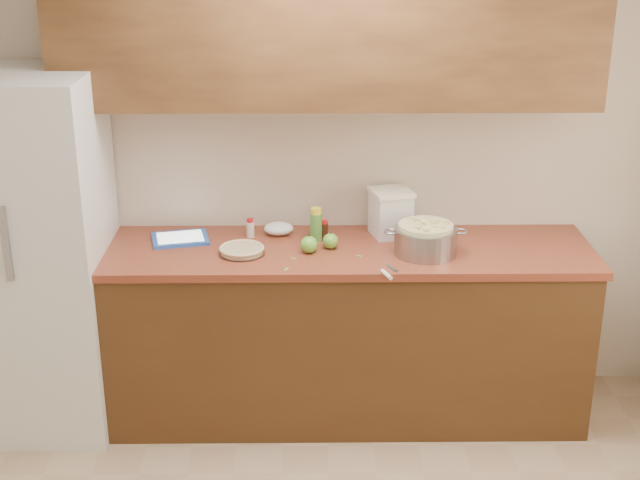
{
  "coord_description": "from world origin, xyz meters",
  "views": [
    {
      "loc": [
        -0.08,
        -2.63,
        2.53
      ],
      "look_at": [
        -0.04,
        1.43,
        0.98
      ],
      "focal_mm": 50.0,
      "sensor_mm": 36.0,
      "label": 1
    }
  ],
  "objects_px": {
    "pie": "(242,250)",
    "colander": "(425,239)",
    "flour_canister": "(391,212)",
    "tablet": "(180,239)"
  },
  "relations": [
    {
      "from": "pie",
      "to": "colander",
      "type": "relative_size",
      "value": 0.56
    },
    {
      "from": "pie",
      "to": "colander",
      "type": "height_order",
      "value": "colander"
    },
    {
      "from": "flour_canister",
      "to": "colander",
      "type": "bearing_deg",
      "value": -60.1
    },
    {
      "from": "colander",
      "to": "tablet",
      "type": "relative_size",
      "value": 1.28
    },
    {
      "from": "colander",
      "to": "flour_canister",
      "type": "xyz_separation_m",
      "value": [
        -0.15,
        0.26,
        0.05
      ]
    },
    {
      "from": "pie",
      "to": "colander",
      "type": "distance_m",
      "value": 0.89
    },
    {
      "from": "pie",
      "to": "tablet",
      "type": "height_order",
      "value": "pie"
    },
    {
      "from": "flour_canister",
      "to": "tablet",
      "type": "relative_size",
      "value": 0.76
    },
    {
      "from": "pie",
      "to": "colander",
      "type": "xyz_separation_m",
      "value": [
        0.89,
        -0.0,
        0.05
      ]
    },
    {
      "from": "pie",
      "to": "flour_canister",
      "type": "bearing_deg",
      "value": 18.66
    }
  ]
}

